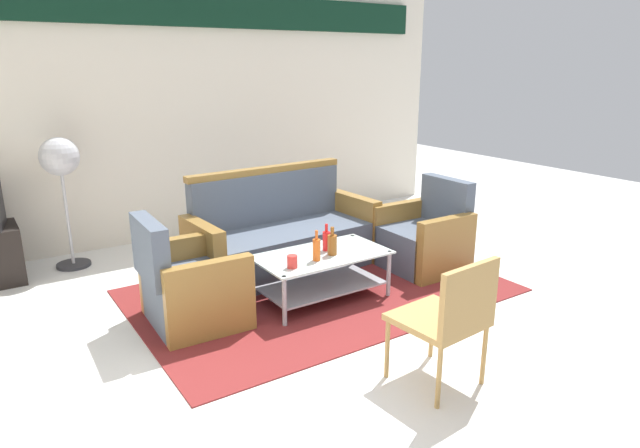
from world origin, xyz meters
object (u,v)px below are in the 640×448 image
(bottle_red, at_px, (326,240))
(bottle_brown, at_px, (332,244))
(couch, at_px, (282,239))
(wicker_chair, at_px, (450,314))
(pedestal_fan, at_px, (60,164))
(armchair_right, at_px, (424,240))
(coffee_table, at_px, (322,269))
(cup, at_px, (292,262))
(bottle_orange, at_px, (317,249))
(armchair_left, at_px, (190,287))

(bottle_red, xyz_separation_m, bottle_brown, (-0.02, -0.11, 0.00))
(couch, bearing_deg, wicker_chair, 83.50)
(pedestal_fan, bearing_deg, armchair_right, -34.10)
(pedestal_fan, relative_size, wicker_chair, 1.51)
(bottle_red, bearing_deg, armchair_right, 1.76)
(couch, distance_m, bottle_red, 0.75)
(couch, distance_m, coffee_table, 0.79)
(bottle_brown, distance_m, wicker_chair, 1.45)
(bottle_red, xyz_separation_m, cup, (-0.45, -0.19, -0.04))
(bottle_orange, bearing_deg, armchair_left, 161.80)
(bottle_brown, relative_size, pedestal_fan, 0.19)
(bottle_brown, height_order, bottle_orange, bottle_orange)
(armchair_right, distance_m, coffee_table, 1.25)
(cup, xyz_separation_m, pedestal_fan, (-1.23, 2.15, 0.55))
(pedestal_fan, distance_m, wicker_chair, 3.87)
(bottle_red, bearing_deg, coffee_table, -147.74)
(wicker_chair, bearing_deg, armchair_right, 45.84)
(couch, bearing_deg, cup, 62.03)
(armchair_right, relative_size, wicker_chair, 1.01)
(armchair_right, height_order, bottle_brown, armchair_right)
(armchair_left, distance_m, coffee_table, 1.09)
(coffee_table, relative_size, bottle_brown, 4.66)
(bottle_brown, distance_m, cup, 0.44)
(couch, bearing_deg, bottle_orange, 75.16)
(coffee_table, xyz_separation_m, pedestal_fan, (-1.60, 2.01, 0.74))
(bottle_brown, bearing_deg, armchair_left, 166.81)
(armchair_right, bearing_deg, coffee_table, 94.60)
(armchair_right, height_order, bottle_orange, armchair_right)
(bottle_red, distance_m, wicker_chair, 1.57)
(armchair_left, bearing_deg, wicker_chair, 31.69)
(bottle_red, xyz_separation_m, wicker_chair, (-0.16, -1.56, -0.00))
(couch, height_order, wicker_chair, couch)
(pedestal_fan, bearing_deg, bottle_red, -49.41)
(bottle_brown, relative_size, wicker_chair, 0.28)
(coffee_table, bearing_deg, armchair_left, 169.29)
(armchair_left, relative_size, pedestal_fan, 0.67)
(armchair_left, distance_m, cup, 0.80)
(armchair_left, distance_m, armchair_right, 2.31)
(armchair_right, height_order, pedestal_fan, pedestal_fan)
(bottle_red, distance_m, cup, 0.49)
(couch, height_order, armchair_right, couch)
(bottle_red, xyz_separation_m, bottle_orange, (-0.20, -0.16, 0.01))
(pedestal_fan, xyz_separation_m, wicker_chair, (1.52, -3.52, -0.52))
(couch, height_order, coffee_table, couch)
(couch, xyz_separation_m, bottle_orange, (-0.19, -0.89, 0.19))
(armchair_left, xyz_separation_m, wicker_chair, (0.98, -1.71, 0.21))
(couch, distance_m, wicker_chair, 2.30)
(couch, height_order, bottle_red, couch)
(bottle_red, relative_size, wicker_chair, 0.27)
(bottle_orange, distance_m, pedestal_fan, 2.63)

